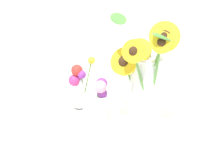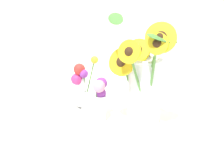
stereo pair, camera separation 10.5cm
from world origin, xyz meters
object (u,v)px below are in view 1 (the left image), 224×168
object	(u,v)px
serving_tray	(112,119)
mason_jar_sunflowers	(145,82)
vase_small_center	(96,104)
vase_bulb_right	(79,89)

from	to	relation	value
serving_tray	mason_jar_sunflowers	xyz separation A→B (m)	(0.12, -0.01, 0.15)
serving_tray	mason_jar_sunflowers	size ratio (longest dim) A/B	1.34
vase_small_center	mason_jar_sunflowers	bearing A→B (deg)	14.51
serving_tray	mason_jar_sunflowers	distance (m)	0.19
serving_tray	vase_small_center	size ratio (longest dim) A/B	3.33
mason_jar_sunflowers	vase_bulb_right	xyz separation A→B (m)	(-0.25, 0.04, -0.07)
serving_tray	vase_small_center	bearing A→B (deg)	-123.13
vase_small_center	vase_bulb_right	size ratio (longest dim) A/B	0.78
vase_bulb_right	mason_jar_sunflowers	bearing A→B (deg)	-8.57
mason_jar_sunflowers	vase_small_center	world-z (taller)	mason_jar_sunflowers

